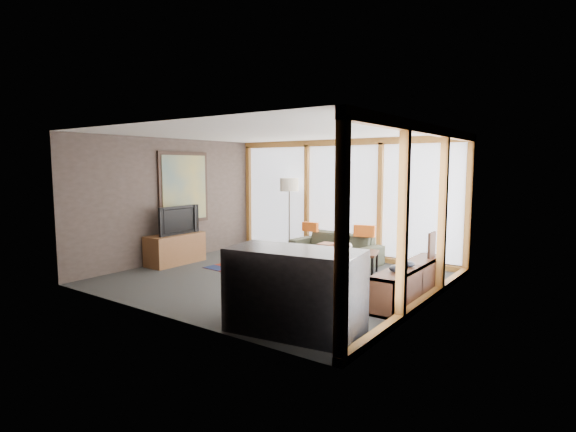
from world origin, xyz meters
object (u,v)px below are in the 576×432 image
Objects in this scene: tv_console at (175,249)px; bar_counter at (295,291)px; television at (176,220)px; bookshelf at (410,282)px; floor_lamp at (289,215)px; sofa at (335,248)px; coffee_table at (343,262)px.

tv_console is 0.76× the size of bar_counter.
bookshelf is at bearing -86.13° from television.
floor_lamp is 1.71× the size of television.
television reaches higher than bookshelf.
sofa is 1.96× the size of television.
sofa is 1.15× the size of floor_lamp.
sofa is 3.38m from television.
coffee_table is at bearing -44.01° from sofa.
bar_counter is (1.01, -3.07, 0.30)m from coffee_table.
tv_console is (-1.18, -2.42, -0.56)m from floor_lamp.
bar_counter reaches higher than bookshelf.
sofa is at bearing 128.68° from coffee_table.
coffee_table is (0.65, -0.81, -0.08)m from sofa.
tv_console is at bearing -132.80° from sofa.
bar_counter is at bearing -71.80° from coffee_table.
tv_console is (-2.57, -2.15, 0.02)m from sofa.
bookshelf is at bearing -29.51° from coffee_table.
television is (-4.87, -0.36, 0.64)m from bookshelf.
bar_counter is (4.22, -1.77, -0.40)m from television.
tv_console reaches higher than sofa.
sofa is at bearing -11.31° from floor_lamp.
floor_lamp is at bearing 64.08° from tv_console.
floor_lamp is 2.66m from television.
bookshelf is 4.92m from television.
floor_lamp is at bearing 117.24° from bar_counter.
tv_console is at bearing 170.34° from television.
tv_console is (-4.87, -0.40, 0.04)m from bookshelf.
sofa is 1.22× the size of bar_counter.
floor_lamp is 1.07× the size of bar_counter.
bookshelf is 2.10× the size of television.
sofa is 1.53m from floor_lamp.
bookshelf is at bearing 64.17° from bar_counter.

